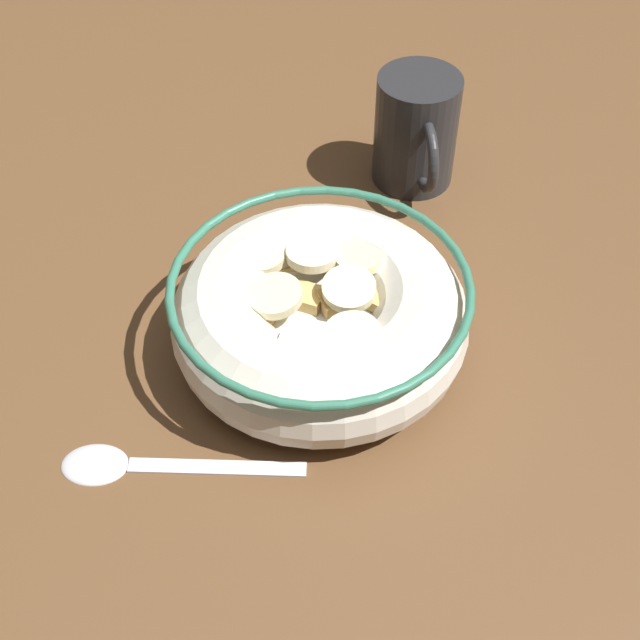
% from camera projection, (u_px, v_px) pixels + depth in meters
% --- Properties ---
extents(ground_plane, '(1.36, 1.36, 0.02)m').
position_uv_depth(ground_plane, '(320.00, 359.00, 0.61)').
color(ground_plane, brown).
extents(cereal_bowl, '(0.19, 0.19, 0.06)m').
position_uv_depth(cereal_bowl, '(320.00, 315.00, 0.57)').
color(cereal_bowl, silver).
rests_on(cereal_bowl, ground_plane).
extents(spoon, '(0.05, 0.15, 0.01)m').
position_uv_depth(spoon, '(128.00, 463.00, 0.53)').
color(spoon, silver).
rests_on(spoon, ground_plane).
extents(coffee_mug, '(0.10, 0.07, 0.09)m').
position_uv_depth(coffee_mug, '(416.00, 131.00, 0.69)').
color(coffee_mug, '#262628').
rests_on(coffee_mug, ground_plane).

